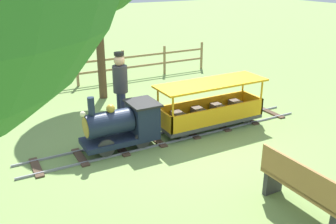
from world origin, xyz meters
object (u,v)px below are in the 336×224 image
object	(u,v)px
passenger_car	(211,109)
park_bench	(303,188)
locomotive	(124,124)
conductor_person	(120,85)

from	to	relation	value
passenger_car	park_bench	world-z (taller)	passenger_car
locomotive	park_bench	world-z (taller)	locomotive
locomotive	passenger_car	bearing A→B (deg)	-90.00
passenger_car	locomotive	bearing A→B (deg)	90.00
conductor_person	locomotive	bearing A→B (deg)	160.69
passenger_car	conductor_person	bearing A→B (deg)	61.30
conductor_person	park_bench	world-z (taller)	conductor_person
locomotive	conductor_person	world-z (taller)	conductor_person
park_bench	locomotive	bearing A→B (deg)	23.80
locomotive	conductor_person	bearing A→B (deg)	-19.31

